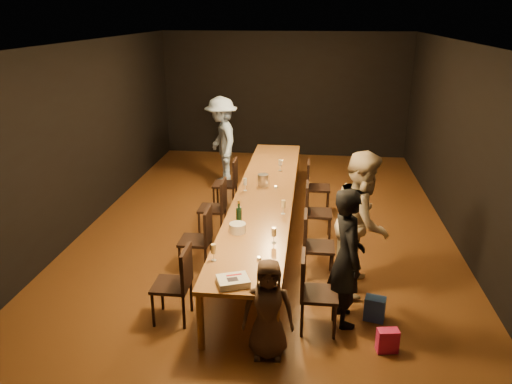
# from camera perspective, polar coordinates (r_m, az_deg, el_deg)

# --- Properties ---
(ground) EXTENTS (10.00, 10.00, 0.00)m
(ground) POSITION_cam_1_polar(r_m,az_deg,el_deg) (8.11, 0.98, -5.11)
(ground) COLOR #401E10
(ground) RESTS_ON ground
(room_shell) EXTENTS (6.04, 10.04, 3.02)m
(room_shell) POSITION_cam_1_polar(r_m,az_deg,el_deg) (7.47, 1.08, 9.47)
(room_shell) COLOR black
(room_shell) RESTS_ON ground
(table) EXTENTS (0.90, 6.00, 0.75)m
(table) POSITION_cam_1_polar(r_m,az_deg,el_deg) (7.84, 1.01, -0.46)
(table) COLOR brown
(table) RESTS_ON ground
(chair_right_0) EXTENTS (0.42, 0.42, 0.93)m
(chair_right_0) POSITION_cam_1_polar(r_m,az_deg,el_deg) (5.74, 7.23, -11.38)
(chair_right_0) COLOR black
(chair_right_0) RESTS_ON ground
(chair_right_1) EXTENTS (0.42, 0.42, 0.93)m
(chair_right_1) POSITION_cam_1_polar(r_m,az_deg,el_deg) (6.80, 7.19, -6.13)
(chair_right_1) COLOR black
(chair_right_1) RESTS_ON ground
(chair_right_2) EXTENTS (0.42, 0.42, 0.93)m
(chair_right_2) POSITION_cam_1_polar(r_m,az_deg,el_deg) (7.89, 7.16, -2.31)
(chair_right_2) COLOR black
(chair_right_2) RESTS_ON ground
(chair_right_3) EXTENTS (0.42, 0.42, 0.93)m
(chair_right_3) POSITION_cam_1_polar(r_m,az_deg,el_deg) (9.02, 7.14, 0.56)
(chair_right_3) COLOR black
(chair_right_3) RESTS_ON ground
(chair_left_0) EXTENTS (0.42, 0.42, 0.93)m
(chair_left_0) POSITION_cam_1_polar(r_m,az_deg,el_deg) (5.95, -9.65, -10.33)
(chair_left_0) COLOR black
(chair_left_0) RESTS_ON ground
(chair_left_1) EXTENTS (0.42, 0.42, 0.93)m
(chair_left_1) POSITION_cam_1_polar(r_m,az_deg,el_deg) (6.97, -6.98, -5.43)
(chair_left_1) COLOR black
(chair_left_1) RESTS_ON ground
(chair_left_2) EXTENTS (0.42, 0.42, 0.93)m
(chair_left_2) POSITION_cam_1_polar(r_m,az_deg,el_deg) (8.04, -5.04, -1.80)
(chair_left_2) COLOR black
(chair_left_2) RESTS_ON ground
(chair_left_3) EXTENTS (0.42, 0.42, 0.93)m
(chair_left_3) POSITION_cam_1_polar(r_m,az_deg,el_deg) (9.15, -3.56, 0.97)
(chair_left_3) COLOR black
(chair_left_3) RESTS_ON ground
(woman_birthday) EXTENTS (0.51, 0.67, 1.65)m
(woman_birthday) POSITION_cam_1_polar(r_m,az_deg,el_deg) (5.76, 10.38, -7.36)
(woman_birthday) COLOR black
(woman_birthday) RESTS_ON ground
(woman_tan) EXTENTS (0.88, 1.03, 1.84)m
(woman_tan) POSITION_cam_1_polar(r_m,az_deg,el_deg) (6.48, 12.05, -3.33)
(woman_tan) COLOR beige
(woman_tan) RESTS_ON ground
(man_blue) EXTENTS (1.08, 1.35, 1.83)m
(man_blue) POSITION_cam_1_polar(r_m,az_deg,el_deg) (10.37, -3.94, 5.83)
(man_blue) COLOR #97B7EA
(man_blue) RESTS_ON ground
(child) EXTENTS (0.56, 0.38, 1.11)m
(child) POSITION_cam_1_polar(r_m,az_deg,el_deg) (5.27, 1.39, -13.24)
(child) COLOR #423025
(child) RESTS_ON ground
(gift_bag_red) EXTENTS (0.24, 0.16, 0.27)m
(gift_bag_red) POSITION_cam_1_polar(r_m,az_deg,el_deg) (5.72, 14.79, -16.10)
(gift_bag_red) COLOR #DC2161
(gift_bag_red) RESTS_ON ground
(gift_bag_blue) EXTENTS (0.27, 0.21, 0.29)m
(gift_bag_blue) POSITION_cam_1_polar(r_m,az_deg,el_deg) (6.18, 13.41, -12.84)
(gift_bag_blue) COLOR #2955B1
(gift_bag_blue) RESTS_ON ground
(birthday_cake) EXTENTS (0.39, 0.36, 0.08)m
(birthday_cake) POSITION_cam_1_polar(r_m,az_deg,el_deg) (5.29, -2.64, -10.14)
(birthday_cake) COLOR white
(birthday_cake) RESTS_ON table
(plate_stack) EXTENTS (0.22, 0.22, 0.12)m
(plate_stack) POSITION_cam_1_polar(r_m,az_deg,el_deg) (6.44, -2.12, -4.12)
(plate_stack) COLOR white
(plate_stack) RESTS_ON table
(champagne_bottle) EXTENTS (0.09, 0.09, 0.32)m
(champagne_bottle) POSITION_cam_1_polar(r_m,az_deg,el_deg) (6.68, -1.97, -2.27)
(champagne_bottle) COLOR black
(champagne_bottle) RESTS_ON table
(ice_bucket) EXTENTS (0.24, 0.24, 0.20)m
(ice_bucket) POSITION_cam_1_polar(r_m,az_deg,el_deg) (8.12, 0.81, 1.38)
(ice_bucket) COLOR #B9BABE
(ice_bucket) RESTS_ON table
(wineglass_0) EXTENTS (0.06, 0.06, 0.21)m
(wineglass_0) POSITION_cam_1_polar(r_m,az_deg,el_deg) (5.73, -4.88, -6.90)
(wineglass_0) COLOR beige
(wineglass_0) RESTS_ON table
(wineglass_1) EXTENTS (0.06, 0.06, 0.21)m
(wineglass_1) POSITION_cam_1_polar(r_m,az_deg,el_deg) (6.13, 2.05, -4.98)
(wineglass_1) COLOR beige
(wineglass_1) RESTS_ON table
(wineglass_2) EXTENTS (0.06, 0.06, 0.21)m
(wineglass_2) POSITION_cam_1_polar(r_m,az_deg,el_deg) (6.74, -1.94, -2.57)
(wineglass_2) COLOR silver
(wineglass_2) RESTS_ON table
(wineglass_3) EXTENTS (0.06, 0.06, 0.21)m
(wineglass_3) POSITION_cam_1_polar(r_m,az_deg,el_deg) (7.00, 3.13, -1.73)
(wineglass_3) COLOR beige
(wineglass_3) RESTS_ON table
(wineglass_4) EXTENTS (0.06, 0.06, 0.21)m
(wineglass_4) POSITION_cam_1_polar(r_m,az_deg,el_deg) (7.90, -1.25, 0.87)
(wineglass_4) COLOR silver
(wineglass_4) RESTS_ON table
(wineglass_5) EXTENTS (0.06, 0.06, 0.21)m
(wineglass_5) POSITION_cam_1_polar(r_m,az_deg,el_deg) (8.91, 2.78, 3.08)
(wineglass_5) COLOR silver
(wineglass_5) RESTS_ON table
(tealight_near) EXTENTS (0.05, 0.05, 0.03)m
(tealight_near) POSITION_cam_1_polar(r_m,az_deg,el_deg) (5.77, 0.33, -7.60)
(tealight_near) COLOR #B2B7B2
(tealight_near) RESTS_ON table
(tealight_mid) EXTENTS (0.05, 0.05, 0.03)m
(tealight_mid) POSITION_cam_1_polar(r_m,az_deg,el_deg) (8.05, 2.26, 0.56)
(tealight_mid) COLOR #B2B7B2
(tealight_mid) RESTS_ON table
(tealight_far) EXTENTS (0.05, 0.05, 0.03)m
(tealight_far) POSITION_cam_1_polar(r_m,az_deg,el_deg) (9.46, 2.96, 3.54)
(tealight_far) COLOR #B2B7B2
(tealight_far) RESTS_ON table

